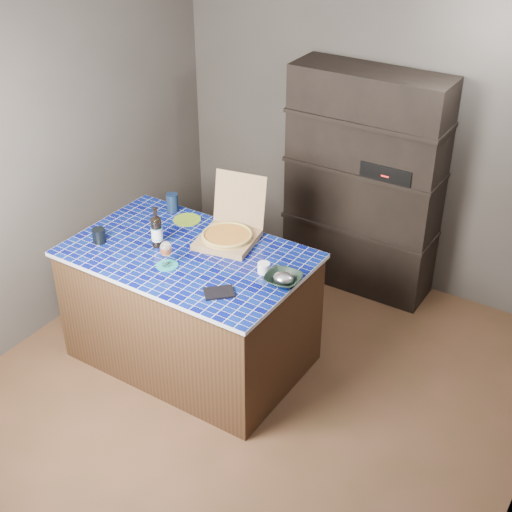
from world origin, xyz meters
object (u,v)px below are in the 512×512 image
Objects in this scene: wine_glass at (166,249)px; bowl at (283,279)px; kitchen_island at (190,307)px; pizza_box at (229,234)px; dvd_case at (219,293)px; mead_bottle at (157,231)px.

bowl is (0.73, 0.22, -0.10)m from wine_glass.
pizza_box is (0.14, 0.28, 0.50)m from kitchen_island.
wine_glass is at bearing -143.44° from dvd_case.
mead_bottle reaches higher than bowl.
mead_bottle is at bearing -171.53° from kitchen_island.
pizza_box is at bearing 71.59° from wine_glass.
bowl is at bearing -33.87° from pizza_box.
pizza_box is 0.64m from dvd_case.
bowl reaches higher than kitchen_island.
bowl is at bearing 3.46° from mead_bottle.
wine_glass reaches higher than dvd_case.
pizza_box is at bearing 156.43° from bowl.
dvd_case is (0.30, -0.56, -0.05)m from pizza_box.
dvd_case is at bearing -20.20° from mead_bottle.
wine_glass reaches higher than bowl.
kitchen_island is 0.59m from pizza_box.
wine_glass is at bearing -38.35° from mead_bottle.
mead_bottle is at bearing -150.31° from pizza_box.
kitchen_island is 0.86m from bowl.
dvd_case is 0.41m from bowl.
mead_bottle is at bearing -176.54° from bowl.
pizza_box is 1.78× the size of mead_bottle.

